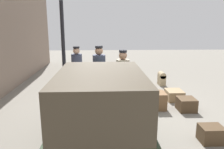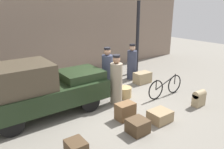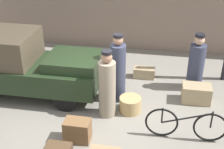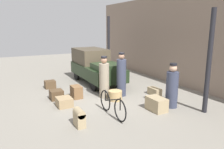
{
  "view_description": "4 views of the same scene",
  "coord_description": "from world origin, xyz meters",
  "px_view_note": "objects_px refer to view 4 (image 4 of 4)",
  "views": [
    {
      "loc": [
        -6.53,
        0.49,
        2.51
      ],
      "look_at": [
        0.2,
        0.2,
        0.95
      ],
      "focal_mm": 35.0,
      "sensor_mm": 36.0,
      "label": 1
    },
    {
      "loc": [
        -4.14,
        -5.74,
        3.31
      ],
      "look_at": [
        0.2,
        0.2,
        0.95
      ],
      "focal_mm": 35.0,
      "sensor_mm": 36.0,
      "label": 2
    },
    {
      "loc": [
        1.37,
        -6.4,
        4.59
      ],
      "look_at": [
        0.2,
        0.2,
        0.95
      ],
      "focal_mm": 50.0,
      "sensor_mm": 36.0,
      "label": 3
    },
    {
      "loc": [
        8.03,
        -3.94,
        2.93
      ],
      "look_at": [
        0.2,
        0.2,
        0.95
      ],
      "focal_mm": 35.0,
      "sensor_mm": 36.0,
      "label": 4
    }
  ],
  "objects_px": {
    "trunk_large_brown": "(64,102)",
    "trunk_wicker_pale": "(56,95)",
    "bicycle": "(112,105)",
    "trunk_barrel_dark": "(79,117)",
    "porter_with_bicycle": "(172,88)",
    "suitcase_small_leather": "(76,92)",
    "suitcase_tan_flat": "(155,91)",
    "porter_carrying_trunk": "(121,76)",
    "wicker_basket": "(115,95)",
    "porter_standing_middle": "(104,79)",
    "truck": "(95,65)",
    "trunk_umber_medium": "(50,84)",
    "suitcase_black_upright": "(156,104)"
  },
  "relations": [
    {
      "from": "suitcase_small_leather",
      "to": "trunk_barrel_dark",
      "type": "xyz_separation_m",
      "value": [
        2.59,
        -0.79,
        0.04
      ]
    },
    {
      "from": "porter_with_bicycle",
      "to": "trunk_wicker_pale",
      "type": "bearing_deg",
      "value": -128.92
    },
    {
      "from": "bicycle",
      "to": "trunk_umber_medium",
      "type": "distance_m",
      "value": 4.45
    },
    {
      "from": "truck",
      "to": "trunk_large_brown",
      "type": "bearing_deg",
      "value": -41.7
    },
    {
      "from": "suitcase_small_leather",
      "to": "porter_with_bicycle",
      "type": "bearing_deg",
      "value": 46.14
    },
    {
      "from": "trunk_wicker_pale",
      "to": "porter_carrying_trunk",
      "type": "bearing_deg",
      "value": 72.54
    },
    {
      "from": "truck",
      "to": "porter_carrying_trunk",
      "type": "distance_m",
      "value": 2.62
    },
    {
      "from": "wicker_basket",
      "to": "trunk_barrel_dark",
      "type": "height_order",
      "value": "trunk_barrel_dark"
    },
    {
      "from": "trunk_umber_medium",
      "to": "trunk_barrel_dark",
      "type": "relative_size",
      "value": 0.88
    },
    {
      "from": "trunk_large_brown",
      "to": "trunk_wicker_pale",
      "type": "distance_m",
      "value": 0.94
    },
    {
      "from": "wicker_basket",
      "to": "suitcase_black_upright",
      "type": "height_order",
      "value": "suitcase_black_upright"
    },
    {
      "from": "bicycle",
      "to": "porter_with_bicycle",
      "type": "height_order",
      "value": "porter_with_bicycle"
    },
    {
      "from": "bicycle",
      "to": "trunk_wicker_pale",
      "type": "bearing_deg",
      "value": -154.06
    },
    {
      "from": "porter_with_bicycle",
      "to": "trunk_large_brown",
      "type": "relative_size",
      "value": 2.61
    },
    {
      "from": "porter_with_bicycle",
      "to": "bicycle",
      "type": "bearing_deg",
      "value": -97.74
    },
    {
      "from": "trunk_large_brown",
      "to": "trunk_umber_medium",
      "type": "height_order",
      "value": "trunk_umber_medium"
    },
    {
      "from": "truck",
      "to": "porter_with_bicycle",
      "type": "xyz_separation_m",
      "value": [
        4.66,
        1.02,
        -0.17
      ]
    },
    {
      "from": "porter_carrying_trunk",
      "to": "suitcase_small_leather",
      "type": "distance_m",
      "value": 1.99
    },
    {
      "from": "suitcase_tan_flat",
      "to": "truck",
      "type": "bearing_deg",
      "value": -156.6
    },
    {
      "from": "trunk_wicker_pale",
      "to": "porter_with_bicycle",
      "type": "bearing_deg",
      "value": 51.08
    },
    {
      "from": "trunk_large_brown",
      "to": "porter_carrying_trunk",
      "type": "bearing_deg",
      "value": 92.95
    },
    {
      "from": "trunk_barrel_dark",
      "to": "suitcase_tan_flat",
      "type": "bearing_deg",
      "value": 109.52
    },
    {
      "from": "porter_carrying_trunk",
      "to": "porter_with_bicycle",
      "type": "xyz_separation_m",
      "value": [
        2.03,
        0.94,
        -0.11
      ]
    },
    {
      "from": "truck",
      "to": "trunk_umber_medium",
      "type": "relative_size",
      "value": 7.83
    },
    {
      "from": "porter_standing_middle",
      "to": "trunk_large_brown",
      "type": "distance_m",
      "value": 1.91
    },
    {
      "from": "suitcase_small_leather",
      "to": "wicker_basket",
      "type": "bearing_deg",
      "value": 52.0
    },
    {
      "from": "porter_standing_middle",
      "to": "trunk_umber_medium",
      "type": "height_order",
      "value": "porter_standing_middle"
    },
    {
      "from": "truck",
      "to": "porter_carrying_trunk",
      "type": "xyz_separation_m",
      "value": [
        2.62,
        0.07,
        -0.06
      ]
    },
    {
      "from": "porter_with_bicycle",
      "to": "trunk_barrel_dark",
      "type": "bearing_deg",
      "value": -90.74
    },
    {
      "from": "wicker_basket",
      "to": "suitcase_tan_flat",
      "type": "bearing_deg",
      "value": 83.84
    },
    {
      "from": "wicker_basket",
      "to": "bicycle",
      "type": "bearing_deg",
      "value": -32.32
    },
    {
      "from": "wicker_basket",
      "to": "porter_standing_middle",
      "type": "relative_size",
      "value": 0.32
    },
    {
      "from": "porter_carrying_trunk",
      "to": "porter_standing_middle",
      "type": "distance_m",
      "value": 0.76
    },
    {
      "from": "porter_standing_middle",
      "to": "trunk_barrel_dark",
      "type": "height_order",
      "value": "porter_standing_middle"
    },
    {
      "from": "bicycle",
      "to": "porter_carrying_trunk",
      "type": "height_order",
      "value": "porter_carrying_trunk"
    },
    {
      "from": "bicycle",
      "to": "suitcase_small_leather",
      "type": "xyz_separation_m",
      "value": [
        -2.33,
        -0.45,
        -0.12
      ]
    },
    {
      "from": "bicycle",
      "to": "suitcase_black_upright",
      "type": "relative_size",
      "value": 2.39
    },
    {
      "from": "wicker_basket",
      "to": "porter_standing_middle",
      "type": "bearing_deg",
      "value": -157.3
    },
    {
      "from": "porter_carrying_trunk",
      "to": "suitcase_tan_flat",
      "type": "xyz_separation_m",
      "value": [
        0.6,
        1.32,
        -0.69
      ]
    },
    {
      "from": "trunk_large_brown",
      "to": "suitcase_tan_flat",
      "type": "xyz_separation_m",
      "value": [
        0.47,
        3.85,
        -0.01
      ]
    },
    {
      "from": "porter_with_bicycle",
      "to": "porter_carrying_trunk",
      "type": "bearing_deg",
      "value": -155.11
    },
    {
      "from": "suitcase_small_leather",
      "to": "suitcase_tan_flat",
      "type": "relative_size",
      "value": 0.9
    },
    {
      "from": "bicycle",
      "to": "porter_with_bicycle",
      "type": "bearing_deg",
      "value": 82.26
    },
    {
      "from": "bicycle",
      "to": "suitcase_tan_flat",
      "type": "bearing_deg",
      "value": 112.78
    },
    {
      "from": "suitcase_small_leather",
      "to": "suitcase_black_upright",
      "type": "bearing_deg",
      "value": 37.5
    },
    {
      "from": "wicker_basket",
      "to": "trunk_wicker_pale",
      "type": "bearing_deg",
      "value": -120.43
    },
    {
      "from": "bicycle",
      "to": "trunk_barrel_dark",
      "type": "distance_m",
      "value": 1.27
    },
    {
      "from": "suitcase_tan_flat",
      "to": "wicker_basket",
      "type": "bearing_deg",
      "value": -96.16
    },
    {
      "from": "trunk_barrel_dark",
      "to": "suitcase_black_upright",
      "type": "distance_m",
      "value": 2.83
    },
    {
      "from": "bicycle",
      "to": "porter_carrying_trunk",
      "type": "relative_size",
      "value": 0.96
    }
  ]
}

